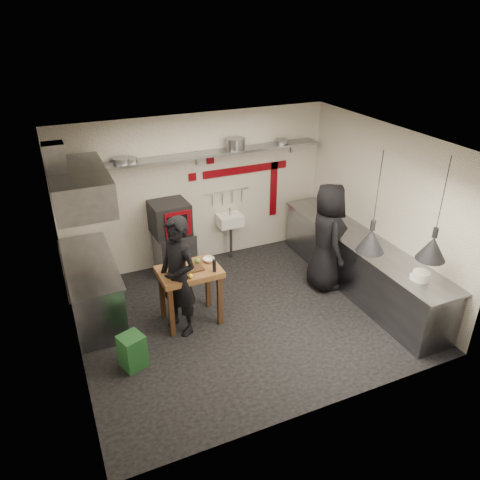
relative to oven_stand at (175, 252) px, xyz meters
name	(u,v)px	position (x,y,z in m)	size (l,w,h in m)	color
floor	(245,316)	(0.59, -1.80, -0.40)	(5.00, 5.00, 0.00)	black
ceiling	(246,143)	(0.59, -1.80, 2.40)	(5.00, 5.00, 0.00)	beige
wall_back	(198,191)	(0.59, 0.30, 1.00)	(5.00, 0.04, 2.80)	beige
wall_front	(325,317)	(0.59, -3.90, 1.00)	(5.00, 0.04, 2.80)	beige
wall_left	(66,274)	(-1.91, -1.80, 1.00)	(0.04, 4.20, 2.80)	beige
wall_right	(383,210)	(3.09, -1.80, 1.00)	(0.04, 4.20, 2.80)	beige
red_band_horiz	(246,169)	(1.54, 0.28, 1.28)	(1.70, 0.02, 0.14)	#60030A
red_band_vert	(274,189)	(2.14, 0.28, 0.80)	(0.14, 0.02, 1.10)	#60030A
red_tile_a	(210,160)	(0.84, 0.28, 1.55)	(0.14, 0.02, 0.14)	#60030A
red_tile_b	(192,177)	(0.49, 0.28, 1.28)	(0.14, 0.02, 0.14)	#60030A
back_shelf	(200,155)	(0.59, 0.12, 1.72)	(4.60, 0.34, 0.04)	slate
shelf_bracket_left	(86,172)	(-1.31, 0.27, 1.62)	(0.04, 0.06, 0.24)	slate
shelf_bracket_mid	(197,158)	(0.59, 0.27, 1.62)	(0.04, 0.06, 0.24)	slate
shelf_bracket_right	(292,146)	(2.49, 0.27, 1.62)	(0.04, 0.06, 0.24)	slate
pan_far_left	(121,161)	(-0.75, 0.12, 1.79)	(0.27, 0.27, 0.09)	slate
pan_mid_left	(130,160)	(-0.61, 0.12, 1.78)	(0.25, 0.25, 0.07)	slate
stock_pot	(235,144)	(1.26, 0.12, 1.84)	(0.34, 0.34, 0.20)	slate
pan_right	(282,141)	(2.20, 0.12, 1.78)	(0.24, 0.24, 0.08)	slate
oven_stand	(175,252)	(0.00, 0.00, 0.00)	(0.65, 0.59, 0.80)	slate
combi_oven	(170,218)	(-0.05, 0.00, 0.69)	(0.64, 0.60, 0.58)	black
oven_door	(178,224)	(0.01, -0.31, 0.69)	(0.46, 0.03, 0.46)	#60030A
oven_glass	(177,225)	(-0.01, -0.32, 0.69)	(0.37, 0.02, 0.34)	black
hand_sink	(230,220)	(1.14, 0.12, 0.38)	(0.46, 0.34, 0.22)	silver
sink_tap	(230,211)	(1.14, 0.12, 0.56)	(0.03, 0.03, 0.14)	slate
sink_drain	(231,242)	(1.14, 0.08, -0.06)	(0.06, 0.06, 0.66)	slate
utensil_rail	(227,191)	(1.14, 0.26, 0.92)	(0.02, 0.02, 0.90)	slate
counter_right	(359,265)	(2.74, -1.80, 0.05)	(0.70, 3.80, 0.90)	slate
counter_right_top	(362,240)	(2.74, -1.80, 0.52)	(0.76, 3.90, 0.03)	slate
plate_stack	(421,276)	(2.71, -3.17, 0.60)	(0.24, 0.24, 0.13)	silver
small_bowl_right	(417,277)	(2.69, -3.13, 0.56)	(0.22, 0.22, 0.05)	silver
counter_left	(93,289)	(-1.56, -0.75, 0.05)	(0.70, 1.90, 0.90)	slate
counter_left_top	(88,263)	(-1.56, -0.75, 0.52)	(0.76, 2.00, 0.03)	slate
extractor_hood	(79,187)	(-1.51, -0.75, 1.75)	(0.78, 1.60, 0.50)	slate
hood_duct	(55,161)	(-1.76, -0.75, 2.15)	(0.28, 0.28, 0.50)	slate
green_bin	(132,351)	(-1.27, -2.22, -0.15)	(0.30, 0.30, 0.50)	#1D5124
prep_table	(190,295)	(-0.21, -1.54, 0.06)	(0.92, 0.64, 0.92)	brown
cutting_board	(193,269)	(-0.16, -1.57, 0.53)	(0.30, 0.21, 0.03)	#492B18
pepper_mill	(214,266)	(0.11, -1.75, 0.62)	(0.05, 0.05, 0.20)	black
lemon_a	(183,274)	(-0.35, -1.70, 0.56)	(0.08, 0.08, 0.08)	yellow
lemon_b	(191,276)	(-0.27, -1.79, 0.56)	(0.07, 0.07, 0.07)	yellow
veg_ball	(197,261)	(-0.04, -1.43, 0.57)	(0.09, 0.09, 0.09)	#528035
steel_tray	(175,268)	(-0.40, -1.43, 0.54)	(0.16, 0.11, 0.03)	slate
bowl	(209,260)	(0.14, -1.43, 0.55)	(0.18, 0.18, 0.06)	silver
heat_lamp_near	(376,203)	(2.05, -2.79, 1.68)	(0.39, 0.39, 1.45)	black
heat_lamp_far	(440,210)	(2.65, -3.31, 1.68)	(0.39, 0.39, 1.44)	black
chef_left	(178,277)	(-0.42, -1.69, 0.53)	(0.68, 0.44, 1.85)	black
chef_right	(327,237)	(2.24, -1.50, 0.54)	(0.92, 0.60, 1.88)	black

